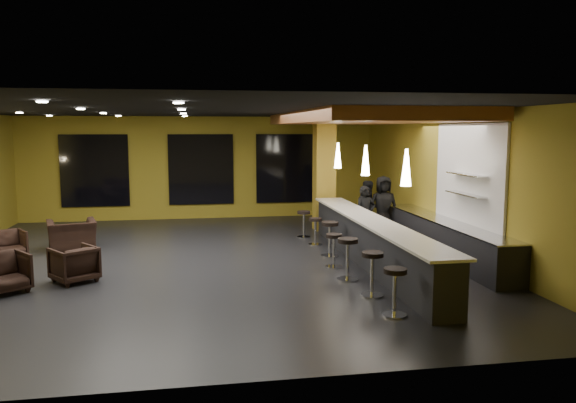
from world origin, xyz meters
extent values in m
cube|color=black|center=(0.00, 0.00, -0.05)|extent=(12.00, 13.00, 0.10)
cube|color=black|center=(0.00, 0.00, 3.55)|extent=(12.00, 13.00, 0.10)
cube|color=olive|center=(0.00, 6.55, 1.75)|extent=(12.00, 0.10, 3.50)
cube|color=olive|center=(0.00, -6.55, 1.75)|extent=(12.00, 0.10, 3.50)
cube|color=olive|center=(6.05, 0.00, 1.75)|extent=(0.10, 13.00, 3.50)
cube|color=#9D592E|center=(4.00, 1.00, 3.36)|extent=(3.60, 8.00, 0.28)
cube|color=black|center=(-3.50, 6.44, 1.70)|extent=(2.20, 0.06, 2.40)
cube|color=black|center=(0.00, 6.44, 1.70)|extent=(2.20, 0.06, 2.40)
cube|color=black|center=(3.00, 6.44, 1.70)|extent=(2.20, 0.06, 2.40)
cube|color=white|center=(5.96, -1.00, 2.00)|extent=(0.06, 3.20, 2.40)
cube|color=black|center=(3.65, -1.00, 0.50)|extent=(0.60, 8.00, 1.00)
cube|color=silver|center=(3.65, -1.00, 1.02)|extent=(0.78, 8.10, 0.05)
cube|color=black|center=(5.65, -0.50, 0.43)|extent=(0.70, 6.00, 0.86)
cube|color=silver|center=(5.65, -0.50, 0.89)|extent=(0.72, 6.00, 0.03)
cube|color=silver|center=(5.82, -1.20, 1.60)|extent=(0.30, 1.50, 0.03)
cube|color=silver|center=(5.82, -1.20, 2.05)|extent=(0.30, 1.50, 0.03)
cube|color=olive|center=(3.65, 3.60, 1.75)|extent=(0.60, 0.60, 3.50)
cone|color=white|center=(3.65, -3.00, 2.35)|extent=(0.20, 0.20, 0.70)
cone|color=white|center=(3.65, -0.50, 2.35)|extent=(0.20, 0.20, 0.70)
cone|color=white|center=(3.65, 2.00, 2.35)|extent=(0.20, 0.20, 0.70)
imported|color=black|center=(4.26, 1.34, 0.78)|extent=(0.61, 0.44, 1.56)
imported|color=black|center=(4.62, 2.16, 0.81)|extent=(0.84, 0.69, 1.62)
imported|color=black|center=(5.03, 2.13, 0.88)|extent=(0.87, 0.57, 1.75)
imported|color=black|center=(-3.86, -1.93, 0.38)|extent=(1.14, 1.15, 0.76)
imported|color=black|center=(-2.70, -1.36, 0.37)|extent=(1.10, 1.11, 0.73)
imported|color=black|center=(-4.68, 1.14, 0.33)|extent=(0.99, 1.00, 0.67)
imported|color=black|center=(-3.38, 1.88, 0.38)|extent=(1.38, 1.28, 0.75)
cylinder|color=silver|center=(2.93, -4.45, 0.02)|extent=(0.41, 0.41, 0.03)
cylinder|color=silver|center=(2.93, -4.45, 0.38)|extent=(0.07, 0.07, 0.71)
cylinder|color=black|center=(2.93, -4.45, 0.76)|extent=(0.39, 0.39, 0.08)
cylinder|color=silver|center=(2.92, -3.33, 0.02)|extent=(0.42, 0.42, 0.03)
cylinder|color=silver|center=(2.92, -3.33, 0.39)|extent=(0.07, 0.07, 0.74)
cylinder|color=black|center=(2.92, -3.33, 0.79)|extent=(0.40, 0.40, 0.08)
cylinder|color=silver|center=(2.77, -2.17, 0.02)|extent=(0.44, 0.44, 0.03)
cylinder|color=silver|center=(2.77, -2.17, 0.41)|extent=(0.08, 0.08, 0.77)
cylinder|color=black|center=(2.77, -2.17, 0.82)|extent=(0.42, 0.42, 0.09)
cylinder|color=silver|center=(2.76, -1.10, 0.01)|extent=(0.38, 0.38, 0.03)
cylinder|color=silver|center=(2.76, -1.10, 0.36)|extent=(0.07, 0.07, 0.67)
cylinder|color=black|center=(2.76, -1.10, 0.72)|extent=(0.36, 0.36, 0.08)
cylinder|color=silver|center=(2.94, -0.02, 0.02)|extent=(0.43, 0.43, 0.03)
cylinder|color=silver|center=(2.94, -0.02, 0.40)|extent=(0.08, 0.08, 0.75)
cylinder|color=black|center=(2.94, -0.02, 0.81)|extent=(0.41, 0.41, 0.09)
cylinder|color=silver|center=(2.89, 1.36, 0.01)|extent=(0.37, 0.37, 0.03)
cylinder|color=silver|center=(2.89, 1.36, 0.34)|extent=(0.06, 0.06, 0.64)
cylinder|color=black|center=(2.89, 1.36, 0.69)|extent=(0.35, 0.35, 0.07)
cylinder|color=silver|center=(2.79, 2.46, 0.01)|extent=(0.38, 0.38, 0.03)
cylinder|color=silver|center=(2.79, 2.46, 0.36)|extent=(0.07, 0.07, 0.67)
cylinder|color=black|center=(2.79, 2.46, 0.72)|extent=(0.37, 0.37, 0.08)
camera|label=1|loc=(-0.32, -12.98, 3.06)|focal=35.00mm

